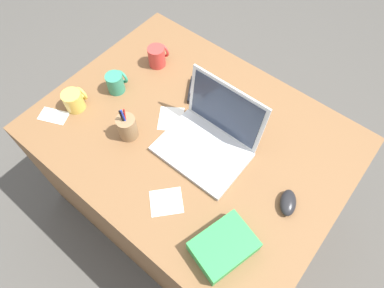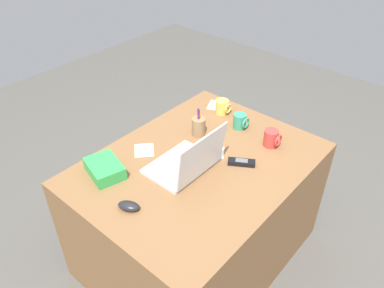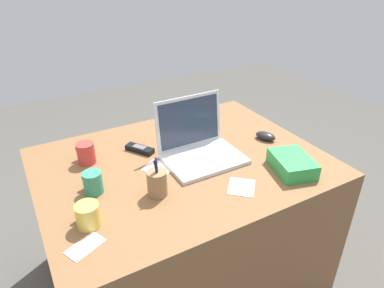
{
  "view_description": "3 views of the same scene",
  "coord_description": "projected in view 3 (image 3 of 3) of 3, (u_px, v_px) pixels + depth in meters",
  "views": [
    {
      "loc": [
        0.46,
        -0.57,
        1.83
      ],
      "look_at": [
        0.05,
        -0.06,
        0.76
      ],
      "focal_mm": 31.15,
      "sensor_mm": 36.0,
      "label": 1
    },
    {
      "loc": [
        1.16,
        0.96,
        1.93
      ],
      "look_at": [
        0.01,
        -0.04,
        0.81
      ],
      "focal_mm": 35.48,
      "sensor_mm": 36.0,
      "label": 2
    },
    {
      "loc": [
        -0.6,
        -1.16,
        1.52
      ],
      "look_at": [
        0.05,
        -0.0,
        0.78
      ],
      "focal_mm": 32.45,
      "sensor_mm": 36.0,
      "label": 3
    }
  ],
  "objects": [
    {
      "name": "coffee_mug_white",
      "position": [
        86.0,
        153.0,
        1.51
      ],
      "size": [
        0.08,
        0.09,
        0.09
      ],
      "color": "#C63833",
      "rests_on": "desk"
    },
    {
      "name": "cordless_phone",
      "position": [
        140.0,
        149.0,
        1.6
      ],
      "size": [
        0.11,
        0.14,
        0.03
      ],
      "color": "black",
      "rests_on": "desk"
    },
    {
      "name": "coffee_mug_tall",
      "position": [
        93.0,
        182.0,
        1.32
      ],
      "size": [
        0.07,
        0.08,
        0.09
      ],
      "color": "#338C6B",
      "rests_on": "desk"
    },
    {
      "name": "pen_holder",
      "position": [
        157.0,
        183.0,
        1.3
      ],
      "size": [
        0.08,
        0.08,
        0.17
      ],
      "color": "olive",
      "rests_on": "desk"
    },
    {
      "name": "paper_note_left",
      "position": [
        242.0,
        187.0,
        1.36
      ],
      "size": [
        0.15,
        0.15,
        0.0
      ],
      "primitive_type": "cube",
      "rotation": [
        0.0,
        0.0,
        -0.73
      ],
      "color": "white",
      "rests_on": "desk"
    },
    {
      "name": "paper_note_near_laptop",
      "position": [
        85.0,
        246.0,
        1.09
      ],
      "size": [
        0.13,
        0.11,
        0.0
      ],
      "primitive_type": "cube",
      "rotation": [
        0.0,
        0.0,
        0.42
      ],
      "color": "white",
      "rests_on": "desk"
    },
    {
      "name": "laptop",
      "position": [
        199.0,
        147.0,
        1.54
      ],
      "size": [
        0.34,
        0.28,
        0.26
      ],
      "color": "silver",
      "rests_on": "desk"
    },
    {
      "name": "paper_note_right",
      "position": [
        159.0,
        168.0,
        1.49
      ],
      "size": [
        0.15,
        0.15,
        0.0
      ],
      "primitive_type": "cube",
      "rotation": [
        0.0,
        0.0,
        0.6
      ],
      "color": "white",
      "rests_on": "desk"
    },
    {
      "name": "computer_mouse",
      "position": [
        266.0,
        136.0,
        1.7
      ],
      "size": [
        0.09,
        0.12,
        0.04
      ],
      "primitive_type": "ellipsoid",
      "rotation": [
        0.0,
        0.0,
        0.43
      ],
      "color": "black",
      "rests_on": "desk"
    },
    {
      "name": "coffee_mug_spare",
      "position": [
        88.0,
        215.0,
        1.16
      ],
      "size": [
        0.08,
        0.09,
        0.09
      ],
      "color": "#E0BC4C",
      "rests_on": "desk"
    },
    {
      "name": "ground_plane",
      "position": [
        184.0,
        272.0,
        1.88
      ],
      "size": [
        6.0,
        6.0,
        0.0
      ],
      "primitive_type": "plane",
      "color": "#4C4944"
    },
    {
      "name": "desk",
      "position": [
        183.0,
        222.0,
        1.71
      ],
      "size": [
        1.23,
        0.94,
        0.71
      ],
      "primitive_type": "cube",
      "color": "brown",
      "rests_on": "ground"
    },
    {
      "name": "snack_bag",
      "position": [
        292.0,
        164.0,
        1.45
      ],
      "size": [
        0.19,
        0.23,
        0.07
      ],
      "primitive_type": "cube",
      "rotation": [
        0.0,
        0.0,
        -0.27
      ],
      "color": "green",
      "rests_on": "desk"
    }
  ]
}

